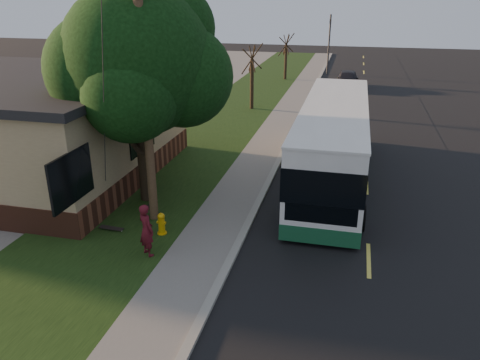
{
  "coord_description": "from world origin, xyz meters",
  "views": [
    {
      "loc": [
        3.09,
        -12.62,
        7.46
      ],
      "look_at": [
        -0.38,
        1.72,
        1.5
      ],
      "focal_mm": 35.0,
      "sensor_mm": 36.0,
      "label": 1
    }
  ],
  "objects_px": {
    "fire_hydrant": "(161,224)",
    "bare_tree_near": "(252,78)",
    "distant_car": "(348,79)",
    "transit_bus": "(333,141)",
    "leafy_tree": "(140,63)",
    "skateboard_main": "(147,207)",
    "skateboard_spare": "(111,228)",
    "bare_tree_far": "(286,57)",
    "traffic_signal": "(329,40)",
    "utility_pole": "(144,88)",
    "dumpster": "(85,167)",
    "skateboarder": "(146,230)"
  },
  "relations": [
    {
      "from": "leafy_tree",
      "to": "traffic_signal",
      "type": "xyz_separation_m",
      "value": [
        4.67,
        31.35,
        -2.0
      ]
    },
    {
      "from": "dumpster",
      "to": "skateboard_main",
      "type": "bearing_deg",
      "value": -28.96
    },
    {
      "from": "fire_hydrant",
      "to": "utility_pole",
      "type": "distance_m",
      "value": 4.37
    },
    {
      "from": "fire_hydrant",
      "to": "bare_tree_far",
      "type": "xyz_separation_m",
      "value": [
        -0.4,
        30.0,
        1.57
      ]
    },
    {
      "from": "bare_tree_far",
      "to": "dumpster",
      "type": "xyz_separation_m",
      "value": [
        -4.55,
        -26.31,
        -1.37
      ]
    },
    {
      "from": "traffic_signal",
      "to": "transit_bus",
      "type": "xyz_separation_m",
      "value": [
        1.98,
        -27.73,
        -1.43
      ]
    },
    {
      "from": "utility_pole",
      "to": "leafy_tree",
      "type": "distance_m",
      "value": 1.94
    },
    {
      "from": "fire_hydrant",
      "to": "bare_tree_near",
      "type": "distance_m",
      "value": 18.1
    },
    {
      "from": "utility_pole",
      "to": "transit_bus",
      "type": "xyz_separation_m",
      "value": [
        5.78,
        5.27,
        -2.9
      ]
    },
    {
      "from": "distant_car",
      "to": "transit_bus",
      "type": "bearing_deg",
      "value": -90.86
    },
    {
      "from": "bare_tree_far",
      "to": "bare_tree_near",
      "type": "bearing_deg",
      "value": -92.39
    },
    {
      "from": "traffic_signal",
      "to": "skateboarder",
      "type": "relative_size",
      "value": 3.33
    },
    {
      "from": "leafy_tree",
      "to": "distant_car",
      "type": "distance_m",
      "value": 25.92
    },
    {
      "from": "bare_tree_far",
      "to": "dumpster",
      "type": "distance_m",
      "value": 26.74
    },
    {
      "from": "bare_tree_near",
      "to": "skateboard_spare",
      "type": "relative_size",
      "value": 4.96
    },
    {
      "from": "transit_bus",
      "to": "skateboard_main",
      "type": "height_order",
      "value": "transit_bus"
    },
    {
      "from": "bare_tree_far",
      "to": "skateboard_spare",
      "type": "distance_m",
      "value": 30.25
    },
    {
      "from": "bare_tree_near",
      "to": "skateboard_spare",
      "type": "xyz_separation_m",
      "value": [
        -0.84,
        -18.17,
        -2.02
      ]
    },
    {
      "from": "utility_pole",
      "to": "skateboard_main",
      "type": "bearing_deg",
      "value": 130.54
    },
    {
      "from": "utility_pole",
      "to": "bare_tree_far",
      "type": "height_order",
      "value": "utility_pole"
    },
    {
      "from": "fire_hydrant",
      "to": "traffic_signal",
      "type": "distance_m",
      "value": 34.25
    },
    {
      "from": "bare_tree_near",
      "to": "bare_tree_far",
      "type": "height_order",
      "value": "bare_tree_near"
    },
    {
      "from": "leafy_tree",
      "to": "bare_tree_far",
      "type": "distance_m",
      "value": 27.56
    },
    {
      "from": "skateboarder",
      "to": "traffic_signal",
      "type": "bearing_deg",
      "value": -59.65
    },
    {
      "from": "skateboard_main",
      "to": "utility_pole",
      "type": "bearing_deg",
      "value": -49.46
    },
    {
      "from": "dumpster",
      "to": "transit_bus",
      "type": "bearing_deg",
      "value": 14.43
    },
    {
      "from": "utility_pole",
      "to": "bare_tree_far",
      "type": "distance_m",
      "value": 29.13
    },
    {
      "from": "bare_tree_far",
      "to": "skateboarder",
      "type": "distance_m",
      "value": 31.35
    },
    {
      "from": "fire_hydrant",
      "to": "dumpster",
      "type": "xyz_separation_m",
      "value": [
        -4.95,
        3.69,
        0.2
      ]
    },
    {
      "from": "skateboard_spare",
      "to": "distant_car",
      "type": "height_order",
      "value": "distant_car"
    },
    {
      "from": "bare_tree_far",
      "to": "utility_pole",
      "type": "bearing_deg",
      "value": -90.6
    },
    {
      "from": "bare_tree_far",
      "to": "transit_bus",
      "type": "height_order",
      "value": "bare_tree_far"
    },
    {
      "from": "traffic_signal",
      "to": "skateboard_main",
      "type": "distance_m",
      "value": 32.79
    },
    {
      "from": "transit_bus",
      "to": "skateboard_main",
      "type": "relative_size",
      "value": 16.5
    },
    {
      "from": "fire_hydrant",
      "to": "leafy_tree",
      "type": "height_order",
      "value": "leafy_tree"
    },
    {
      "from": "bare_tree_near",
      "to": "skateboard_spare",
      "type": "height_order",
      "value": "bare_tree_near"
    },
    {
      "from": "fire_hydrant",
      "to": "skateboard_main",
      "type": "relative_size",
      "value": 1.02
    },
    {
      "from": "skateboard_spare",
      "to": "dumpster",
      "type": "xyz_separation_m",
      "value": [
        -3.2,
        3.85,
        0.51
      ]
    },
    {
      "from": "leafy_tree",
      "to": "traffic_signal",
      "type": "bearing_deg",
      "value": 81.53
    },
    {
      "from": "transit_bus",
      "to": "bare_tree_near",
      "type": "bearing_deg",
      "value": 116.99
    },
    {
      "from": "traffic_signal",
      "to": "utility_pole",
      "type": "bearing_deg",
      "value": -96.58
    },
    {
      "from": "bare_tree_near",
      "to": "traffic_signal",
      "type": "xyz_separation_m",
      "value": [
        4.0,
        16.0,
        1.01
      ]
    },
    {
      "from": "traffic_signal",
      "to": "transit_bus",
      "type": "bearing_deg",
      "value": -85.92
    },
    {
      "from": "bare_tree_far",
      "to": "distant_car",
      "type": "bearing_deg",
      "value": -25.98
    },
    {
      "from": "utility_pole",
      "to": "bare_tree_far",
      "type": "relative_size",
      "value": 2.25
    },
    {
      "from": "skateboard_spare",
      "to": "bare_tree_near",
      "type": "bearing_deg",
      "value": 87.34
    },
    {
      "from": "fire_hydrant",
      "to": "distant_car",
      "type": "relative_size",
      "value": 0.17
    },
    {
      "from": "bare_tree_far",
      "to": "traffic_signal",
      "type": "height_order",
      "value": "traffic_signal"
    },
    {
      "from": "traffic_signal",
      "to": "dumpster",
      "type": "bearing_deg",
      "value": -104.87
    },
    {
      "from": "transit_bus",
      "to": "skateboarder",
      "type": "height_order",
      "value": "transit_bus"
    }
  ]
}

